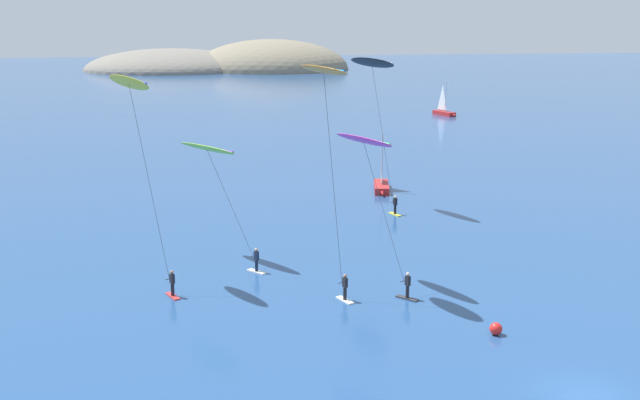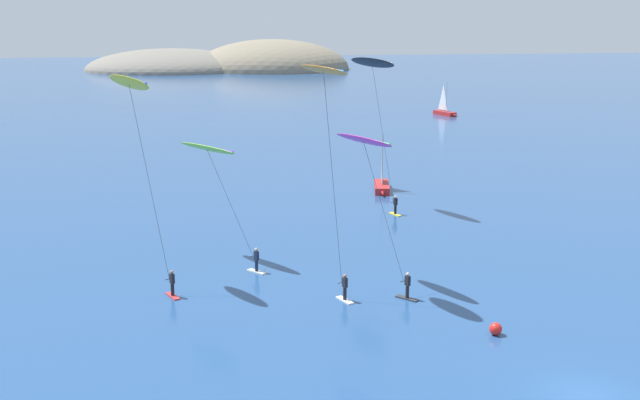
# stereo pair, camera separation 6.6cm
# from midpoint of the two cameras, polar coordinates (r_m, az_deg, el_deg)

# --- Properties ---
(ground_plane) EXTENTS (600.00, 600.00, 0.00)m
(ground_plane) POSITION_cam_midpoint_polar(r_m,az_deg,el_deg) (39.81, 18.45, -13.09)
(ground_plane) COLOR navy
(headland_island) EXTENTS (80.80, 46.30, 18.51)m
(headland_island) POSITION_cam_midpoint_polar(r_m,az_deg,el_deg) (252.12, -6.71, 9.19)
(headland_island) COLOR slate
(headland_island) RESTS_ON ground
(sailboat_near) EXTENTS (2.32, 5.97, 5.70)m
(sailboat_near) POSITION_cam_midpoint_polar(r_m,az_deg,el_deg) (79.14, 4.38, 1.09)
(sailboat_near) COLOR #B22323
(sailboat_near) RESTS_ON ground
(sailboat_far) EXTENTS (2.97, 5.88, 5.70)m
(sailboat_far) POSITION_cam_midpoint_polar(r_m,az_deg,el_deg) (139.56, 8.88, 6.22)
(sailboat_far) COLOR #B22323
(sailboat_far) RESTS_ON ground
(kitesurfer_magenta) EXTENTS (4.44, 7.47, 9.70)m
(kitesurfer_magenta) POSITION_cam_midpoint_polar(r_m,az_deg,el_deg) (50.80, 3.32, 3.43)
(kitesurfer_magenta) COLOR #2D2D33
(kitesurfer_magenta) RESTS_ON ground
(kitesurfer_orange) EXTENTS (3.29, 5.51, 14.22)m
(kitesurfer_orange) POSITION_cam_midpoint_polar(r_m,az_deg,el_deg) (48.40, 0.34, 7.97)
(kitesurfer_orange) COLOR silver
(kitesurfer_orange) RESTS_ON ground
(kitesurfer_lime) EXTENTS (5.92, 7.68, 8.28)m
(kitesurfer_lime) POSITION_cam_midpoint_polar(r_m,az_deg,el_deg) (56.56, -7.81, 3.03)
(kitesurfer_lime) COLOR silver
(kitesurfer_lime) RESTS_ON ground
(kitesurfer_yellow) EXTENTS (4.55, 6.90, 13.49)m
(kitesurfer_yellow) POSITION_cam_midpoint_polar(r_m,az_deg,el_deg) (51.71, -13.24, 7.01)
(kitesurfer_yellow) COLOR red
(kitesurfer_yellow) RESTS_ON ground
(kitesurfer_black) EXTENTS (3.92, 6.86, 13.46)m
(kitesurfer_black) POSITION_cam_midpoint_polar(r_m,az_deg,el_deg) (70.75, 3.79, 9.07)
(kitesurfer_black) COLOR yellow
(kitesurfer_black) RESTS_ON ground
(marker_buoy) EXTENTS (0.70, 0.70, 0.70)m
(marker_buoy) POSITION_cam_midpoint_polar(r_m,az_deg,el_deg) (45.31, 12.36, -8.93)
(marker_buoy) COLOR red
(marker_buoy) RESTS_ON ground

